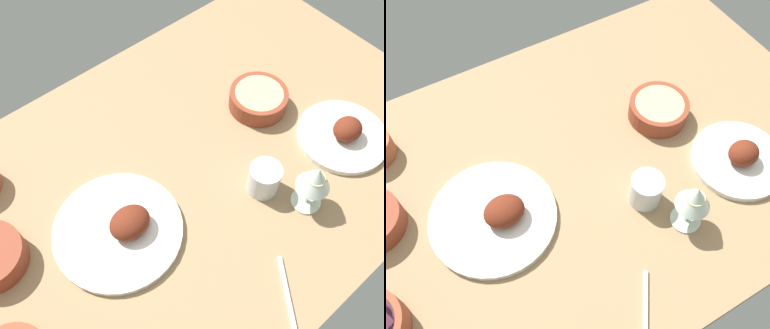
# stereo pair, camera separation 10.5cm
# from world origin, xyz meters

# --- Properties ---
(dining_table) EXTENTS (1.40, 0.90, 0.04)m
(dining_table) POSITION_xyz_m (0.00, 0.00, 0.02)
(dining_table) COLOR #937551
(dining_table) RESTS_ON ground
(plate_far_side) EXTENTS (0.23, 0.23, 0.07)m
(plate_far_side) POSITION_xyz_m (-0.35, 0.18, 0.06)
(plate_far_side) COLOR silver
(plate_far_side) RESTS_ON dining_table
(plate_near_viewer) EXTENTS (0.29, 0.29, 0.07)m
(plate_near_viewer) POSITION_xyz_m (0.23, 0.02, 0.06)
(plate_near_viewer) COLOR silver
(plate_near_viewer) RESTS_ON dining_table
(bowl_potatoes) EXTENTS (0.15, 0.15, 0.05)m
(bowl_potatoes) POSITION_xyz_m (-0.27, -0.04, 0.07)
(bowl_potatoes) COLOR brown
(bowl_potatoes) RESTS_ON dining_table
(wine_glass) EXTENTS (0.08, 0.08, 0.14)m
(wine_glass) POSITION_xyz_m (-0.14, 0.24, 0.14)
(wine_glass) COLOR silver
(wine_glass) RESTS_ON dining_table
(water_tumbler) EXTENTS (0.08, 0.08, 0.08)m
(water_tumbler) POSITION_xyz_m (-0.09, 0.15, 0.08)
(water_tumbler) COLOR silver
(water_tumbler) RESTS_ON dining_table
(fork_loose) EXTENTS (0.11, 0.14, 0.01)m
(fork_loose) POSITION_xyz_m (0.05, 0.37, 0.04)
(fork_loose) COLOR silver
(fork_loose) RESTS_ON dining_table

